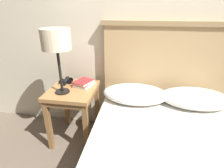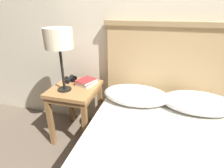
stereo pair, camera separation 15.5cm
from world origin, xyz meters
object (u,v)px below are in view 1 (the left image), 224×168
book_stacked_on_top (83,82)px  binoculars_pair (66,81)px  table_lamp (56,41)px  book_on_nightstand (84,84)px  nightstand (73,97)px

book_stacked_on_top → binoculars_pair: bearing=169.8°
table_lamp → book_stacked_on_top: bearing=50.5°
book_on_nightstand → book_stacked_on_top: 0.03m
nightstand → table_lamp: table_lamp is taller
nightstand → book_stacked_on_top: book_stacked_on_top is taller
nightstand → book_stacked_on_top: 0.18m
table_lamp → book_stacked_on_top: table_lamp is taller
nightstand → binoculars_pair: (-0.12, 0.13, 0.12)m
table_lamp → book_stacked_on_top: (0.15, 0.18, -0.43)m
nightstand → book_stacked_on_top: (0.08, 0.09, 0.14)m
binoculars_pair → book_on_nightstand: bearing=-9.1°
table_lamp → book_on_nightstand: (0.15, 0.18, -0.45)m
book_on_nightstand → binoculars_pair: binoculars_pair is taller
nightstand → table_lamp: 0.57m
nightstand → binoculars_pair: size_ratio=3.55×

